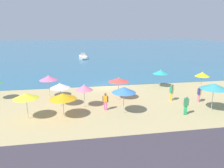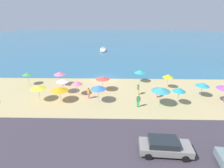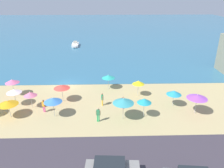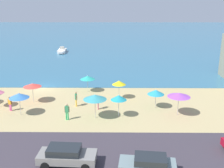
# 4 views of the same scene
# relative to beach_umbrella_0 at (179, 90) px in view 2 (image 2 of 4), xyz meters

# --- Properties ---
(ground_plane) EXTENTS (160.00, 160.00, 0.00)m
(ground_plane) POSITION_rel_beach_umbrella_0_xyz_m (-10.92, 10.17, -2.23)
(ground_plane) COLOR tan
(sea) EXTENTS (150.00, 110.00, 0.05)m
(sea) POSITION_rel_beach_umbrella_0_xyz_m (-10.92, 65.17, -2.21)
(sea) COLOR #306787
(sea) RESTS_ON ground_plane
(coastal_road) EXTENTS (80.00, 8.00, 0.06)m
(coastal_road) POSITION_rel_beach_umbrella_0_xyz_m (-10.92, -7.83, -2.20)
(coastal_road) COLOR #39333C
(coastal_road) RESTS_ON ground_plane
(beach_umbrella_0) EXTENTS (1.72, 1.72, 2.58)m
(beach_umbrella_0) POSITION_rel_beach_umbrella_0_xyz_m (0.00, 0.00, 0.00)
(beach_umbrella_0) COLOR #B2B2B7
(beach_umbrella_0) RESTS_ON ground_plane
(beach_umbrella_1) EXTENTS (1.71, 1.71, 2.30)m
(beach_umbrella_1) POSITION_rel_beach_umbrella_0_xyz_m (-14.27, 2.78, -0.25)
(beach_umbrella_1) COLOR #B2B2B7
(beach_umbrella_1) RESTS_ON ground_plane
(beach_umbrella_3) EXTENTS (1.72, 1.72, 2.45)m
(beach_umbrella_3) POSITION_rel_beach_umbrella_0_xyz_m (0.12, 5.78, -0.11)
(beach_umbrella_3) COLOR #B2B2B7
(beach_umbrella_3) RESTS_ON ground_plane
(beach_umbrella_4) EXTENTS (1.74, 1.74, 2.29)m
(beach_umbrella_4) POSITION_rel_beach_umbrella_0_xyz_m (-23.64, 6.73, -0.21)
(beach_umbrella_4) COLOR #B2B2B7
(beach_umbrella_4) RESTS_ON ground_plane
(beach_umbrella_5) EXTENTS (2.50, 2.50, 2.73)m
(beach_umbrella_5) POSITION_rel_beach_umbrella_0_xyz_m (-2.52, -0.32, 0.16)
(beach_umbrella_5) COLOR #B2B2B7
(beach_umbrella_5) RESTS_ON ground_plane
(beach_umbrella_6) EXTENTS (1.99, 1.99, 2.54)m
(beach_umbrella_6) POSITION_rel_beach_umbrella_0_xyz_m (-17.98, 6.54, -0.01)
(beach_umbrella_6) COLOR #B2B2B7
(beach_umbrella_6) RESTS_ON ground_plane
(beach_umbrella_7) EXTENTS (2.20, 2.20, 2.47)m
(beach_umbrella_7) POSITION_rel_beach_umbrella_0_xyz_m (-10.50, 4.41, -0.03)
(beach_umbrella_7) COLOR #B2B2B7
(beach_umbrella_7) RESTS_ON ground_plane
(beach_umbrella_8) EXTENTS (1.97, 1.97, 2.39)m
(beach_umbrella_8) POSITION_rel_beach_umbrella_0_xyz_m (-16.58, 3.49, -0.14)
(beach_umbrella_8) COLOR #B2B2B7
(beach_umbrella_8) RESTS_ON ground_plane
(beach_umbrella_10) EXTENTS (2.18, 2.18, 2.58)m
(beach_umbrella_10) POSITION_rel_beach_umbrella_0_xyz_m (-10.84, 0.48, 0.01)
(beach_umbrella_10) COLOR #B2B2B7
(beach_umbrella_10) RESTS_ON ground_plane
(beach_umbrella_11) EXTENTS (2.02, 2.02, 2.33)m
(beach_umbrella_11) POSITION_rel_beach_umbrella_0_xyz_m (-4.12, 8.47, -0.21)
(beach_umbrella_11) COLOR #B2B2B7
(beach_umbrella_11) RESTS_ON ground_plane
(beach_umbrella_12) EXTENTS (1.95, 1.95, 2.29)m
(beach_umbrella_12) POSITION_rel_beach_umbrella_0_xyz_m (4.36, 2.67, -0.29)
(beach_umbrella_12) COLOR #B2B2B7
(beach_umbrella_12) RESTS_ON ground_plane
(beach_umbrella_13) EXTENTS (2.13, 2.13, 2.33)m
(beach_umbrella_13) POSITION_rel_beach_umbrella_0_xyz_m (-19.24, 0.75, -0.19)
(beach_umbrella_13) COLOR #B2B2B7
(beach_umbrella_13) RESTS_ON ground_plane
(beach_umbrella_14) EXTENTS (2.37, 2.37, 2.24)m
(beach_umbrella_14) POSITION_rel_beach_umbrella_0_xyz_m (-16.19, 0.52, -0.30)
(beach_umbrella_14) COLOR #B2B2B7
(beach_umbrella_14) RESTS_ON ground_plane
(bather_0) EXTENTS (0.31, 0.55, 1.79)m
(bather_0) POSITION_rel_beach_umbrella_0_xyz_m (-5.03, 3.09, -1.23)
(bather_0) COLOR yellow
(bather_0) RESTS_ON ground_plane
(bather_1) EXTENTS (0.54, 0.33, 1.70)m
(bather_1) POSITION_rel_beach_umbrella_0_xyz_m (-12.36, 1.58, -1.28)
(bather_1) COLOR pink
(bather_1) RESTS_ON ground_plane
(bather_2) EXTENTS (0.57, 0.22, 1.82)m
(bather_2) POSITION_rel_beach_umbrella_0_xyz_m (-5.46, -0.83, -1.21)
(bather_2) COLOR #24B460
(bather_2) RESTS_ON ground_plane
(bather_3) EXTENTS (0.22, 0.57, 1.70)m
(bather_3) POSITION_rel_beach_umbrella_0_xyz_m (-2.35, 2.17, -1.28)
(bather_3) COLOR #E47585
(bather_3) RESTS_ON ground_plane
(parked_car_3) EXTENTS (4.58, 2.13, 1.48)m
(parked_car_3) POSITION_rel_beach_umbrella_0_xyz_m (-4.14, -9.19, -1.39)
(parked_car_3) COLOR gray
(parked_car_3) RESTS_ON coastal_road
(skiff_nearshore) EXTENTS (1.96, 4.74, 1.31)m
(skiff_nearshore) POSITION_rel_beach_umbrella_0_xyz_m (-12.81, 36.84, -1.79)
(skiff_nearshore) COLOR silver
(skiff_nearshore) RESTS_ON sea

